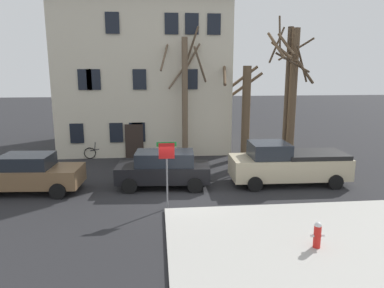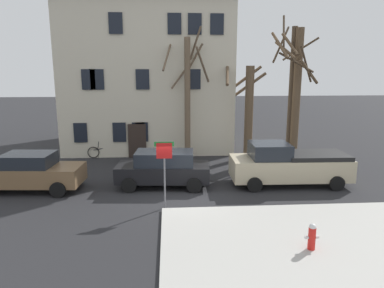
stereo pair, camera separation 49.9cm
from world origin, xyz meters
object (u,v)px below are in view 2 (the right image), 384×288
street_sign_pole (164,162)px  fire_hydrant (312,236)px  car_brown_sedan (30,172)px  car_black_wagon (163,168)px  tree_bare_end (296,88)px  bicycle_leaning (102,152)px  building_main (150,62)px  tree_bare_far (292,85)px  tree_bare_near (187,93)px  tree_bare_mid (247,108)px  pickup_truck_beige (288,164)px

street_sign_pole → fire_hydrant: bearing=-40.7°
car_brown_sedan → car_black_wagon: car_brown_sedan is taller
tree_bare_end → car_black_wagon: bearing=-145.2°
car_brown_sedan → bicycle_leaning: (2.12, 5.95, -0.49)m
street_sign_pole → bicycle_leaning: bearing=114.9°
building_main → bicycle_leaning: (-2.87, -4.20, -5.54)m
building_main → tree_bare_far: bearing=-23.6°
tree_bare_near → car_brown_sedan: bearing=-144.6°
tree_bare_far → bicycle_leaning: 12.58m
car_brown_sedan → street_sign_pole: bearing=-22.9°
tree_bare_far → car_black_wagon: tree_bare_far is taller
car_black_wagon → street_sign_pole: bearing=-88.3°
tree_bare_near → fire_hydrant: size_ratio=9.64×
car_brown_sedan → street_sign_pole: 6.68m
tree_bare_mid → car_brown_sedan: tree_bare_mid is taller
tree_bare_near → street_sign_pole: 8.23m
tree_bare_mid → tree_bare_end: size_ratio=0.78×
building_main → street_sign_pole: building_main is taller
tree_bare_mid → car_black_wagon: 7.67m
building_main → tree_bare_mid: size_ratio=1.91×
car_black_wagon → street_sign_pole: size_ratio=1.63×
tree_bare_end → fire_hydrant: bearing=-107.0°
tree_bare_mid → car_black_wagon: bearing=-133.7°
car_brown_sedan → tree_bare_near: bearing=35.4°
tree_bare_near → fire_hydrant: tree_bare_near is taller
car_black_wagon → street_sign_pole: 2.88m
building_main → tree_bare_near: bearing=-63.7°
street_sign_pole → tree_bare_near: bearing=80.4°
tree_bare_near → car_black_wagon: 6.17m
tree_bare_far → fire_hydrant: 13.60m
tree_bare_end → tree_bare_far: bearing=106.7°
car_brown_sedan → street_sign_pole: street_sign_pole is taller
car_black_wagon → bicycle_leaning: (-3.88, 5.82, -0.51)m
tree_bare_mid → bicycle_leaning: bearing=176.7°
street_sign_pole → bicycle_leaning: 9.52m
pickup_truck_beige → tree_bare_end: bearing=68.6°
car_brown_sedan → fire_hydrant: car_brown_sedan is taller
building_main → street_sign_pole: (1.09, -12.72, -4.03)m
tree_bare_mid → fire_hydrant: size_ratio=7.54×
tree_bare_mid → building_main: bearing=142.2°
building_main → pickup_truck_beige: size_ratio=2.10×
tree_bare_near → car_brown_sedan: size_ratio=1.64×
tree_bare_end → car_brown_sedan: tree_bare_end is taller
tree_bare_mid → fire_hydrant: (-0.63, -11.75, -2.58)m
fire_hydrant → car_brown_sedan: bearing=148.8°
tree_bare_far → car_brown_sedan: size_ratio=1.84×
tree_bare_near → car_black_wagon: size_ratio=1.78×
tree_bare_far → car_brown_sedan: (-14.03, -6.21, -3.55)m
building_main → bicycle_leaning: building_main is taller
car_black_wagon → bicycle_leaning: car_black_wagon is taller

